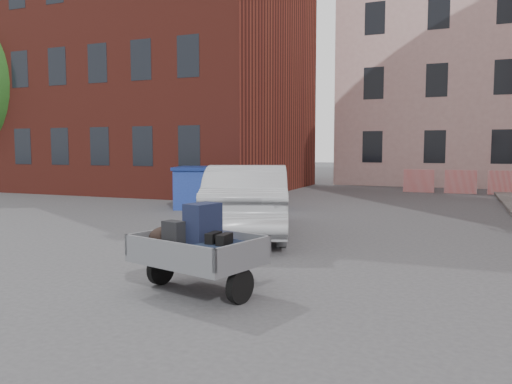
% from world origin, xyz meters
% --- Properties ---
extents(ground, '(120.00, 120.00, 0.00)m').
position_xyz_m(ground, '(0.00, 0.00, 0.00)').
color(ground, '#38383A').
rests_on(ground, ground).
extents(building_brick, '(12.00, 10.00, 14.00)m').
position_xyz_m(building_brick, '(-9.00, 13.00, 7.00)').
color(building_brick, '#591E16').
rests_on(building_brick, ground).
extents(building_pink, '(16.00, 8.00, 14.00)m').
position_xyz_m(building_pink, '(6.00, 22.00, 7.00)').
color(building_pink, '#BB9490').
rests_on(building_pink, ground).
extents(far_building, '(6.00, 6.00, 8.00)m').
position_xyz_m(far_building, '(-20.00, 22.00, 4.00)').
color(far_building, maroon).
rests_on(far_building, ground).
extents(barriers, '(4.70, 0.18, 1.00)m').
position_xyz_m(barriers, '(4.20, 15.00, 0.50)').
color(barriers, red).
rests_on(barriers, ground).
extents(trailer, '(1.83, 1.96, 1.20)m').
position_xyz_m(trailer, '(0.88, -2.19, 0.61)').
color(trailer, black).
rests_on(trailer, ground).
extents(dumpster, '(3.51, 2.47, 1.33)m').
position_xyz_m(dumpster, '(-2.82, 6.50, 0.67)').
color(dumpster, navy).
rests_on(dumpster, ground).
extents(silver_car, '(3.20, 4.99, 1.55)m').
position_xyz_m(silver_car, '(-0.28, 2.29, 0.78)').
color(silver_car, '#9A9CA1').
rests_on(silver_car, ground).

